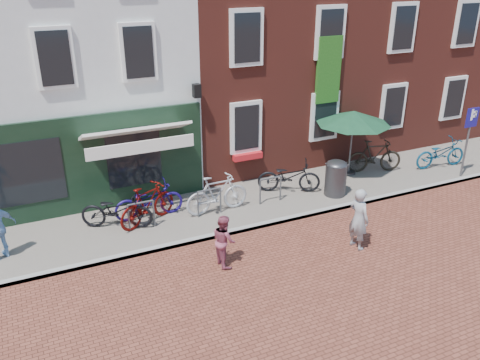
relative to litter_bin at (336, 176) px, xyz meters
name	(u,v)px	position (x,y,z in m)	size (l,w,h in m)	color
ground	(274,225)	(-2.62, -0.83, -0.74)	(80.00, 80.00, 0.00)	brown
sidewalk	(280,197)	(-1.62, 0.67, -0.69)	(24.00, 3.00, 0.10)	slate
building_stucco	(42,41)	(-7.62, 6.17, 3.76)	(8.00, 8.00, 9.00)	silver
building_brick_mid	(236,17)	(-0.62, 6.17, 4.26)	(6.00, 8.00, 10.00)	maroon
building_brick_right	(365,11)	(5.38, 6.17, 4.26)	(6.00, 8.00, 10.00)	maroon
filler_right	(474,17)	(11.88, 6.17, 3.76)	(7.00, 8.00, 9.00)	maroon
litter_bin	(336,176)	(0.00, 0.00, 0.00)	(0.67, 0.67, 1.23)	#38373A
parking_sign	(470,130)	(4.82, -0.59, 1.03)	(0.50, 0.08, 2.43)	#4C4C4F
parasol	(354,115)	(1.44, 1.24, 1.47)	(2.53, 2.53, 2.35)	#4C4C4F
woman	(359,219)	(-1.23, -2.77, 0.10)	(0.61, 0.40, 1.67)	gray
boy	(224,240)	(-4.69, -2.05, -0.07)	(0.65, 0.51, 1.34)	#924154
bicycle_0	(117,210)	(-6.70, 0.75, -0.12)	(0.69, 1.99, 1.04)	black
bicycle_1	(148,204)	(-5.86, 0.65, -0.06)	(0.54, 1.93, 1.16)	#530805
bicycle_2	(149,200)	(-5.74, 0.98, -0.12)	(0.69, 1.99, 1.04)	navy
bicycle_3	(217,194)	(-3.84, 0.46, -0.06)	(0.54, 1.93, 1.16)	#ADACAF
bicycle_4	(289,176)	(-1.21, 0.82, -0.12)	(0.69, 1.99, 1.04)	black
bicycle_5	(375,156)	(2.34, 1.03, -0.06)	(0.54, 1.93, 1.16)	black
bicycle_6	(441,153)	(4.76, 0.37, -0.12)	(0.69, 1.99, 1.04)	navy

